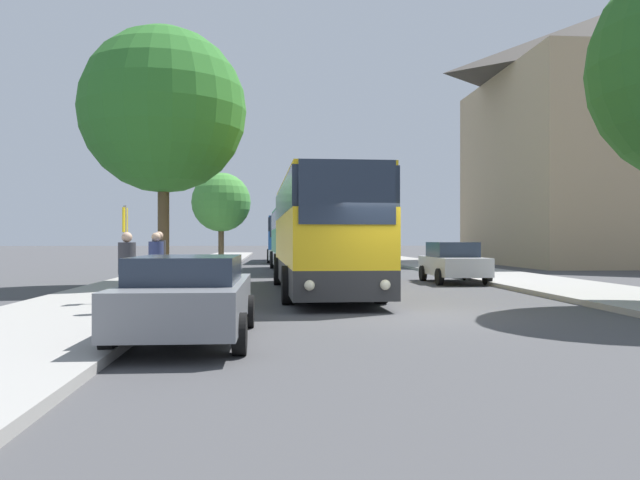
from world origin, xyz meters
The scene contains 15 objects.
ground_plane centered at (0.00, 0.00, 0.00)m, with size 300.00×300.00×0.00m, color #424244.
sidewalk_left centered at (-7.00, 0.00, 0.07)m, with size 4.00×120.00×0.15m, color gray.
building_right_background centered at (20.71, 26.58, 8.65)m, with size 17.45×15.78×17.30m.
bus_front centered at (-1.28, 6.07, 1.86)m, with size 2.93×11.72×3.48m.
bus_middle centered at (-1.44, 19.47, 1.77)m, with size 2.95×10.32×3.30m.
bus_rear centered at (-1.67, 33.53, 1.76)m, with size 2.92×10.74×3.29m.
parked_car_left_curb centered at (-4.20, -3.02, 0.75)m, with size 2.07×4.60×1.40m.
parked_car_right_near centered at (4.18, 10.11, 0.81)m, with size 1.99×4.03×1.57m.
parked_car_right_far centered at (4.06, 28.39, 0.78)m, with size 2.16×3.98×1.48m.
bus_stop_sign centered at (-6.38, 1.99, 1.62)m, with size 0.08×0.45×2.35m.
pedestrian_waiting_near centered at (-5.64, 1.99, 1.00)m, with size 0.36×0.36×1.69m.
pedestrian_waiting_far centered at (-5.84, -0.18, 1.00)m, with size 0.36×0.36×1.68m.
pedestrian_walking_back centered at (-5.77, 3.14, 1.03)m, with size 0.36×0.36×1.74m.
tree_left_near centered at (-6.63, 8.88, 6.22)m, with size 5.82×5.82×9.00m.
tree_left_far centered at (-6.37, 31.04, 4.30)m, with size 4.18×4.18×6.26m.
Camera 1 is at (-2.83, -13.48, 1.68)m, focal length 35.00 mm.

